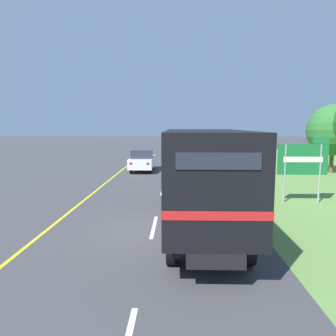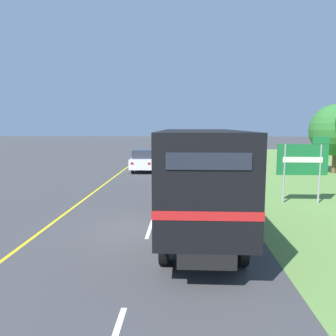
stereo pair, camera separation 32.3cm
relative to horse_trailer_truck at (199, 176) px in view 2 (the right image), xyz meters
The scene contains 13 objects.
ground_plane 2.59m from the horse_trailer_truck, behind, with size 200.00×200.00×0.00m, color #3D3D3F.
edge_line_yellow 13.38m from the horse_trailer_truck, 114.01° to the left, with size 0.12×55.83×0.01m, color yellow.
centre_dash_near 2.63m from the horse_trailer_truck, 162.44° to the left, with size 0.12×2.60×0.01m, color white.
centre_dash_mid_a 7.58m from the horse_trailer_truck, 103.28° to the left, with size 0.12×2.60×0.01m, color white.
centre_dash_mid_b 13.97m from the horse_trailer_truck, 96.99° to the left, with size 0.12×2.60×0.01m, color white.
centre_dash_far 20.50m from the horse_trailer_truck, 94.73° to the left, with size 0.12×2.60×0.01m, color white.
centre_dash_farthest 27.06m from the horse_trailer_truck, 93.58° to the left, with size 0.12×2.60×0.01m, color white.
horse_trailer_truck is the anchor object (origin of this frame).
lead_car_white 15.58m from the horse_trailer_truck, 103.58° to the left, with size 1.80×4.37×1.74m.
lead_car_grey_ahead 29.97m from the horse_trailer_truck, 89.97° to the left, with size 1.80×4.53×2.07m.
highway_sign 6.74m from the horse_trailer_truck, 41.68° to the left, with size 2.32×0.09×3.10m.
roadside_tree_mid 18.22m from the horse_trailer_truck, 52.83° to the left, with size 3.91×3.91×5.24m.
delineator_post 4.92m from the horse_trailer_truck, 58.91° to the left, with size 0.08×0.08×0.95m.
Camera 2 is at (1.16, -11.09, 3.61)m, focal length 35.00 mm.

